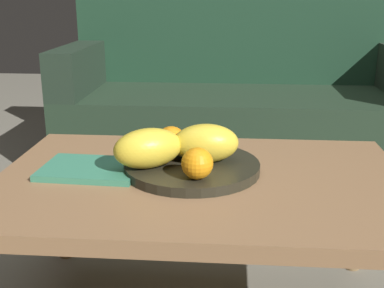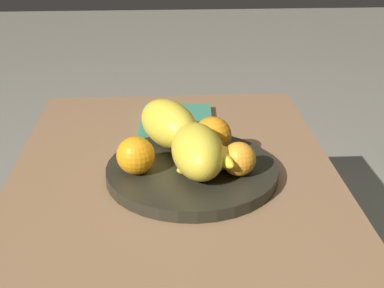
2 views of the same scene
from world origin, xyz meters
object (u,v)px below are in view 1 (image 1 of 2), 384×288
(coffee_table, at_px, (201,193))
(melon_smaller_beside, at_px, (148,148))
(orange_back, at_px, (209,140))
(magazine, at_px, (91,169))
(melon_large_front, at_px, (206,143))
(couch, at_px, (237,108))
(fruit_bowl, at_px, (192,167))
(orange_front, at_px, (197,163))
(banana_bunch, at_px, (199,148))
(orange_left, at_px, (171,141))

(coffee_table, height_order, melon_smaller_beside, melon_smaller_beside)
(melon_smaller_beside, height_order, orange_back, melon_smaller_beside)
(orange_back, xyz_separation_m, magazine, (-0.30, -0.11, -0.05))
(melon_large_front, distance_m, orange_back, 0.08)
(couch, relative_size, fruit_bowl, 4.81)
(coffee_table, relative_size, orange_back, 15.38)
(orange_front, distance_m, banana_bunch, 0.15)
(coffee_table, xyz_separation_m, orange_left, (-0.09, 0.08, 0.11))
(coffee_table, xyz_separation_m, banana_bunch, (-0.01, 0.07, 0.10))
(orange_back, bearing_deg, fruit_bowl, -114.30)
(orange_back, distance_m, banana_bunch, 0.06)
(orange_left, bearing_deg, coffee_table, -44.12)
(orange_front, relative_size, orange_left, 0.93)
(orange_left, bearing_deg, orange_front, -63.21)
(coffee_table, xyz_separation_m, magazine, (-0.29, 0.01, 0.05))
(orange_front, relative_size, magazine, 0.31)
(fruit_bowl, height_order, magazine, fruit_bowl)
(fruit_bowl, relative_size, melon_smaller_beside, 1.99)
(couch, distance_m, orange_back, 1.17)
(couch, bearing_deg, coffee_table, -94.68)
(melon_large_front, xyz_separation_m, orange_front, (-0.01, -0.12, -0.01))
(melon_large_front, height_order, orange_back, melon_large_front)
(orange_left, height_order, orange_back, orange_left)
(coffee_table, distance_m, orange_front, 0.13)
(couch, relative_size, magazine, 6.80)
(banana_bunch, bearing_deg, orange_front, -88.12)
(coffee_table, height_order, orange_front, orange_front)
(couch, distance_m, orange_front, 1.37)
(melon_large_front, bearing_deg, orange_back, 85.65)
(couch, relative_size, orange_back, 24.99)
(melon_smaller_beside, bearing_deg, banana_bunch, 32.14)
(orange_front, bearing_deg, orange_back, 84.59)
(melon_large_front, relative_size, banana_bunch, 1.01)
(melon_large_front, bearing_deg, orange_front, -96.12)
(melon_smaller_beside, height_order, magazine, melon_smaller_beside)
(melon_large_front, bearing_deg, couch, 85.53)
(couch, bearing_deg, orange_back, -94.48)
(melon_smaller_beside, bearing_deg, magazine, 172.51)
(fruit_bowl, relative_size, melon_large_front, 2.07)
(orange_left, xyz_separation_m, orange_back, (0.10, 0.04, -0.01))
(orange_left, bearing_deg, banana_bunch, -10.65)
(fruit_bowl, xyz_separation_m, orange_left, (-0.06, 0.05, 0.05))
(couch, height_order, fruit_bowl, couch)
(fruit_bowl, xyz_separation_m, magazine, (-0.26, -0.02, -0.00))
(fruit_bowl, relative_size, orange_left, 4.32)
(melon_large_front, height_order, orange_left, melon_large_front)
(orange_left, bearing_deg, couch, 80.94)
(fruit_bowl, distance_m, orange_back, 0.11)
(couch, distance_m, magazine, 1.33)
(orange_front, height_order, magazine, orange_front)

